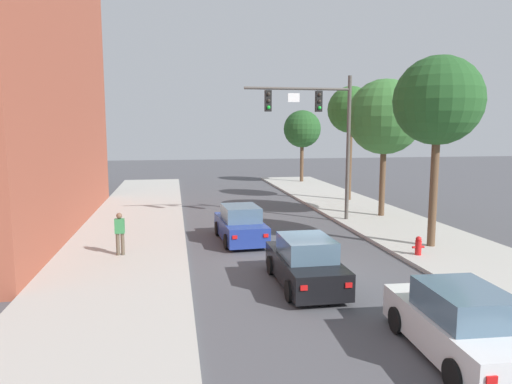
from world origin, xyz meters
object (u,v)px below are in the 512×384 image
Objects in this scene: car_lead_blue at (240,225)px; street_tree_farthest at (302,129)px; traffic_signal_mast at (320,122)px; street_tree_nearest at (438,101)px; car_third_white at (460,325)px; car_following_black at (305,264)px; pedestrian_sidewalk_left_walker at (120,232)px; street_tree_third at (351,110)px; street_tree_second at (385,117)px; fire_hydrant at (418,246)px.

car_lead_blue is 23.14m from street_tree_farthest.
traffic_signal_mast is 6.76m from street_tree_nearest.
car_third_white is 33.11m from street_tree_farthest.
car_lead_blue is at bearing -112.35° from street_tree_farthest.
street_tree_farthest is at bearing 67.65° from car_lead_blue.
car_following_black and car_third_white have the same top height.
street_tree_nearest is at bearing -3.41° from pedestrian_sidewalk_left_walker.
car_lead_blue is 2.64× the size of pedestrian_sidewalk_left_walker.
street_tree_third is at bearing 84.23° from street_tree_nearest.
street_tree_second reaches higher than car_lead_blue.
pedestrian_sidewalk_left_walker is at bearing 170.16° from fire_hydrant.
traffic_signal_mast is at bearing 69.97° from car_following_black.
car_following_black is 7.42m from pedestrian_sidewalk_left_walker.
street_tree_nearest reaches higher than pedestrian_sidewalk_left_walker.
traffic_signal_mast is 0.99× the size of street_tree_third.
pedestrian_sidewalk_left_walker is (-4.92, -2.03, 0.34)m from car_lead_blue.
car_following_black is 8.98m from street_tree_nearest.
street_tree_farthest is at bearing 89.46° from street_tree_second.
street_tree_nearest reaches higher than car_lead_blue.
traffic_signal_mast is 4.57× the size of pedestrian_sidewalk_left_walker.
street_tree_farthest is (7.47, 27.29, 4.16)m from car_following_black.
car_lead_blue is 0.57× the size of street_tree_third.
pedestrian_sidewalk_left_walker is at bearing 145.47° from car_following_black.
car_following_black is at bearing -115.48° from street_tree_third.
street_tree_nearest is (1.24, 1.21, 5.51)m from fire_hydrant.
car_lead_blue is 7.47m from fire_hydrant.
car_following_black is at bearing -125.64° from street_tree_second.
street_tree_farthest is at bearing 77.32° from traffic_signal_mast.
fire_hydrant is (3.12, 7.35, -0.22)m from car_third_white.
car_following_black is 5.61m from fire_hydrant.
street_tree_nearest reaches higher than street_tree_third.
car_following_black is 5.90× the size of fire_hydrant.
car_following_black is at bearing 111.49° from car_third_white.
pedestrian_sidewalk_left_walker is at bearing 176.59° from street_tree_nearest.
street_tree_second is (3.84, 0.67, 0.27)m from traffic_signal_mast.
traffic_signal_mast is 1.00× the size of street_tree_second.
car_third_white is 7.99m from fire_hydrant.
car_third_white is 0.58× the size of street_tree_second.
traffic_signal_mast is 11.12m from car_following_black.
street_tree_nearest is 1.03× the size of street_tree_second.
traffic_signal_mast is 1.17× the size of street_tree_farthest.
car_following_black is 0.56× the size of street_tree_third.
fire_hydrant is at bearing -95.34° from street_tree_farthest.
street_tree_nearest is 1.01× the size of street_tree_third.
street_tree_second is at bearing 74.66° from fire_hydrant.
fire_hydrant is 0.11× the size of street_tree_farthest.
street_tree_third is at bearing 40.72° from pedestrian_sidewalk_left_walker.
pedestrian_sidewalk_left_walker is 18.84m from street_tree_third.
car_lead_blue is 5.33m from pedestrian_sidewalk_left_walker.
pedestrian_sidewalk_left_walker is (-6.11, 4.20, 0.34)m from car_following_black.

